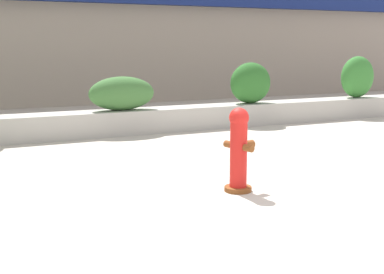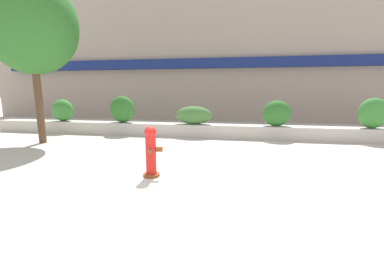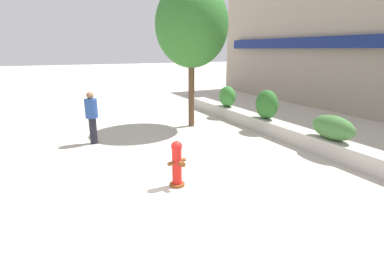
{
  "view_description": "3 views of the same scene",
  "coord_description": "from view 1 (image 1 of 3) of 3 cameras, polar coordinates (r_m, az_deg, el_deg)",
  "views": [
    {
      "loc": [
        -3.66,
        -4.67,
        1.87
      ],
      "look_at": [
        -0.46,
        2.1,
        0.56
      ],
      "focal_mm": 50.0,
      "sensor_mm": 36.0,
      "label": 1
    },
    {
      "loc": [
        1.54,
        -3.92,
        1.81
      ],
      "look_at": [
        0.49,
        1.74,
        0.76
      ],
      "focal_mm": 24.0,
      "sensor_mm": 36.0,
      "label": 2
    },
    {
      "loc": [
        5.6,
        -1.33,
        3.05
      ],
      "look_at": [
        -1.03,
        1.84,
        0.88
      ],
      "focal_mm": 28.0,
      "sensor_mm": 36.0,
      "label": 3
    }
  ],
  "objects": [
    {
      "name": "planter_wall_low",
      "position": [
        11.4,
        -6.32,
        1.68
      ],
      "size": [
        18.0,
        0.7,
        0.5
      ],
      "primitive_type": "cube",
      "color": "#B7B2A8",
      "rests_on": "ground"
    },
    {
      "name": "hedge_bush_3",
      "position": [
        12.55,
        6.26,
        5.76
      ],
      "size": [
        1.01,
        0.65,
        0.95
      ],
      "primitive_type": "ellipsoid",
      "color": "#2D6B28",
      "rests_on": "planter_wall_low"
    },
    {
      "name": "hedge_bush_4",
      "position": [
        14.49,
        17.23,
        6.14
      ],
      "size": [
        0.97,
        0.57,
        1.06
      ],
      "primitive_type": "ellipsoid",
      "color": "#387F33",
      "rests_on": "planter_wall_low"
    },
    {
      "name": "fire_hydrant",
      "position": [
        6.81,
        5.02,
        -1.27
      ],
      "size": [
        0.47,
        0.48,
        1.08
      ],
      "color": "brown",
      "rests_on": "ground"
    },
    {
      "name": "hedge_bush_2",
      "position": [
        11.25,
        -7.5,
        4.63
      ],
      "size": [
        1.41,
        0.63,
        0.7
      ],
      "primitive_type": "ellipsoid",
      "color": "#427538",
      "rests_on": "planter_wall_low"
    },
    {
      "name": "ground_plane",
      "position": [
        6.22,
        12.28,
        -7.81
      ],
      "size": [
        120.0,
        120.0,
        0.0
      ],
      "primitive_type": "plane",
      "color": "beige"
    }
  ]
}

